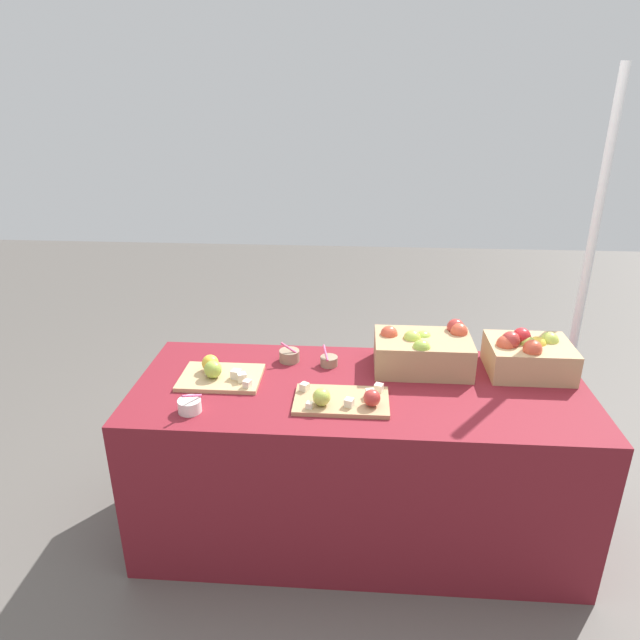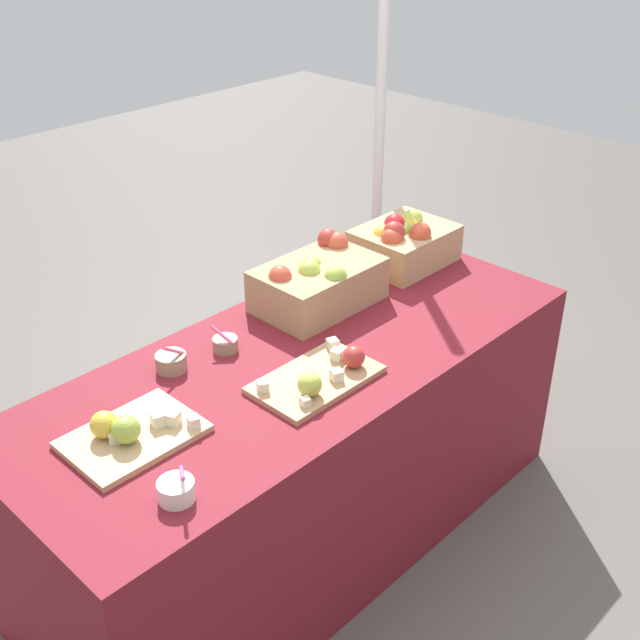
# 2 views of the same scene
# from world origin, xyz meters

# --- Properties ---
(ground_plane) EXTENTS (10.00, 10.00, 0.00)m
(ground_plane) POSITION_xyz_m (0.00, 0.00, 0.00)
(ground_plane) COLOR #56514C
(table) EXTENTS (1.90, 0.76, 0.74)m
(table) POSITION_xyz_m (0.00, 0.00, 0.37)
(table) COLOR maroon
(table) RESTS_ON ground_plane
(apple_crate_left) EXTENTS (0.35, 0.28, 0.20)m
(apple_crate_left) POSITION_xyz_m (0.72, 0.18, 0.83)
(apple_crate_left) COLOR tan
(apple_crate_left) RESTS_ON table
(apple_crate_middle) EXTENTS (0.42, 0.27, 0.20)m
(apple_crate_middle) POSITION_xyz_m (0.27, 0.19, 0.82)
(apple_crate_middle) COLOR tan
(apple_crate_middle) RESTS_ON table
(cutting_board_front) EXTENTS (0.37, 0.22, 0.09)m
(cutting_board_front) POSITION_xyz_m (-0.07, -0.15, 0.76)
(cutting_board_front) COLOR tan
(cutting_board_front) RESTS_ON table
(cutting_board_back) EXTENTS (0.34, 0.25, 0.09)m
(cutting_board_back) POSITION_xyz_m (-0.61, 0.02, 0.77)
(cutting_board_back) COLOR tan
(cutting_board_back) RESTS_ON table
(sample_bowl_near) EXTENTS (0.08, 0.08, 0.09)m
(sample_bowl_near) POSITION_xyz_m (-0.14, 0.18, 0.76)
(sample_bowl_near) COLOR gray
(sample_bowl_near) RESTS_ON table
(sample_bowl_mid) EXTENTS (0.09, 0.10, 0.10)m
(sample_bowl_mid) POSITION_xyz_m (-0.66, -0.25, 0.77)
(sample_bowl_mid) COLOR silver
(sample_bowl_mid) RESTS_ON table
(sample_bowl_far) EXTENTS (0.09, 0.09, 0.10)m
(sample_bowl_far) POSITION_xyz_m (-0.32, 0.21, 0.77)
(sample_bowl_far) COLOR gray
(sample_bowl_far) RESTS_ON table
(tent_pole) EXTENTS (0.04, 0.04, 2.00)m
(tent_pole) POSITION_xyz_m (1.08, 0.62, 1.00)
(tent_pole) COLOR white
(tent_pole) RESTS_ON ground_plane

